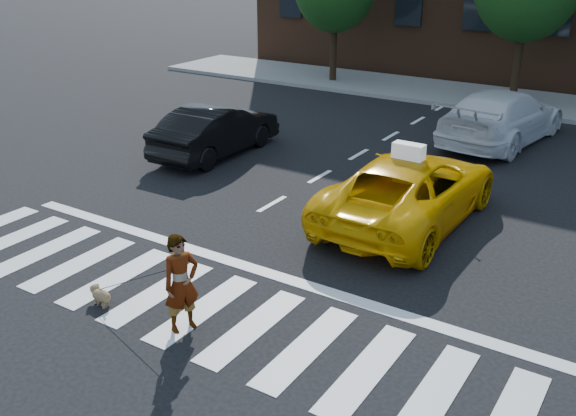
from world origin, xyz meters
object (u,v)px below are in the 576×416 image
Objects in this scene: woman at (181,283)px; white_suv at (502,116)px; black_sedan at (216,130)px; taxi at (409,189)px; dog at (100,294)px.

white_suv is at bearing 15.87° from woman.
white_suv is (6.40, 5.53, 0.09)m from black_sedan.
dog is (-2.95, -5.98, -0.56)m from taxi.
black_sedan is (-6.40, 1.46, -0.03)m from taxi.
white_suv is at bearing -89.43° from taxi.
white_suv is at bearing 88.05° from dog.
dog is (-1.66, -0.20, -0.62)m from woman.
taxi is 5.92m from woman.
woman is (-1.29, -12.77, 0.01)m from white_suv.
woman reaches higher than dog.
woman is at bearing 17.78° from dog.
woman is at bearing 78.00° from taxi.
black_sedan is 0.79× the size of white_suv.
taxi is 3.32× the size of woman.
black_sedan is 8.46m from white_suv.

